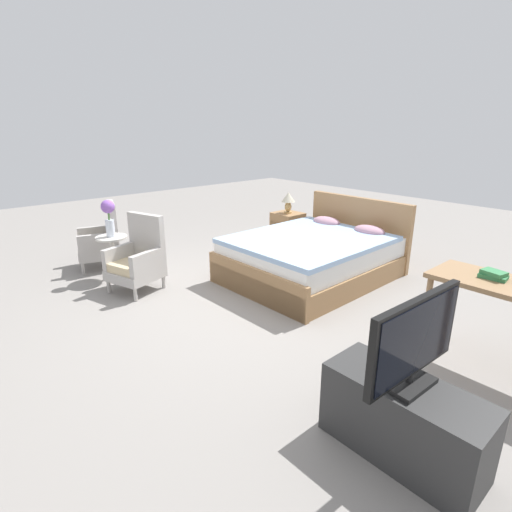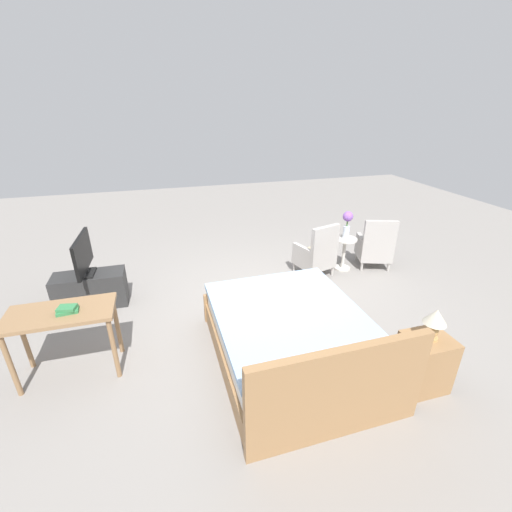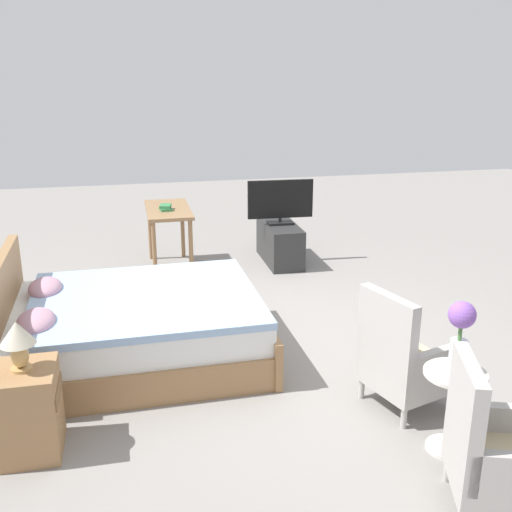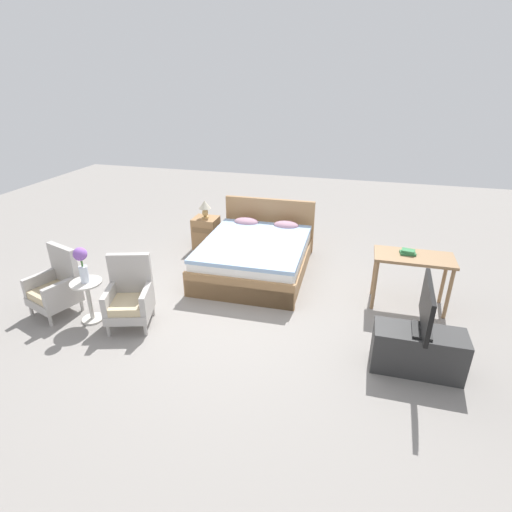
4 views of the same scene
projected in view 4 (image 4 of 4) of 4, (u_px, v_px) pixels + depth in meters
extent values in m
plane|color=gray|center=(239.00, 307.00, 5.64)|extent=(16.00, 16.00, 0.00)
cube|color=#997047|center=(256.00, 264.00, 6.60)|extent=(1.64, 2.15, 0.28)
cube|color=white|center=(256.00, 249.00, 6.49)|extent=(1.57, 2.06, 0.24)
cube|color=#93B2D6|center=(254.00, 243.00, 6.35)|extent=(1.62, 1.90, 0.06)
cube|color=#997047|center=(269.00, 224.00, 7.36)|extent=(1.64, 0.10, 0.96)
cube|color=#997047|center=(238.00, 291.00, 5.66)|extent=(1.64, 0.08, 0.40)
ellipsoid|color=#B28499|center=(246.00, 222.00, 7.15)|extent=(0.44, 0.29, 0.14)
ellipsoid|color=#B28499|center=(286.00, 225.00, 6.98)|extent=(0.44, 0.29, 0.14)
cylinder|color=#ADA8A3|center=(31.00, 310.00, 5.42)|extent=(0.04, 0.04, 0.16)
cylinder|color=#ADA8A3|center=(50.00, 321.00, 5.18)|extent=(0.04, 0.04, 0.16)
cylinder|color=#ADA8A3|center=(63.00, 296.00, 5.76)|extent=(0.04, 0.04, 0.16)
cylinder|color=#ADA8A3|center=(82.00, 305.00, 5.53)|extent=(0.04, 0.04, 0.16)
cube|color=#ADA8A3|center=(55.00, 299.00, 5.42)|extent=(0.69, 0.69, 0.12)
cube|color=#C6B289|center=(53.00, 292.00, 5.37)|extent=(0.63, 0.63, 0.10)
cube|color=#ADA8A3|center=(65.00, 268.00, 5.43)|extent=(0.54, 0.25, 0.64)
cube|color=#ADA8A3|center=(42.00, 282.00, 5.46)|extent=(0.23, 0.51, 0.26)
cube|color=#ADA8A3|center=(62.00, 291.00, 5.22)|extent=(0.23, 0.51, 0.26)
cylinder|color=#ADA8A3|center=(109.00, 330.00, 4.99)|extent=(0.04, 0.04, 0.16)
cylinder|color=#ADA8A3|center=(146.00, 330.00, 5.00)|extent=(0.04, 0.04, 0.16)
cylinder|color=#ADA8A3|center=(119.00, 311.00, 5.40)|extent=(0.04, 0.04, 0.16)
cylinder|color=#ADA8A3|center=(153.00, 310.00, 5.42)|extent=(0.04, 0.04, 0.16)
cube|color=#ADA8A3|center=(130.00, 311.00, 5.14)|extent=(0.67, 0.67, 0.12)
cube|color=#C6B289|center=(129.00, 303.00, 5.10)|extent=(0.62, 0.62, 0.10)
cube|color=#ADA8A3|center=(131.00, 276.00, 5.20)|extent=(0.54, 0.23, 0.64)
cube|color=#ADA8A3|center=(110.00, 298.00, 5.06)|extent=(0.22, 0.51, 0.26)
cube|color=#ADA8A3|center=(147.00, 298.00, 5.07)|extent=(0.22, 0.51, 0.26)
cylinder|color=beige|center=(93.00, 319.00, 5.35)|extent=(0.28, 0.28, 0.03)
cylinder|color=beige|center=(90.00, 301.00, 5.23)|extent=(0.06, 0.06, 0.52)
cylinder|color=beige|center=(86.00, 283.00, 5.12)|extent=(0.40, 0.40, 0.02)
cylinder|color=silver|center=(84.00, 274.00, 5.07)|extent=(0.11, 0.11, 0.22)
cylinder|color=#477538|center=(82.00, 263.00, 5.00)|extent=(0.02, 0.02, 0.10)
sphere|color=#8956B7|center=(80.00, 254.00, 4.95)|extent=(0.17, 0.17, 0.17)
cube|color=#997047|center=(206.00, 233.00, 7.44)|extent=(0.44, 0.40, 0.60)
cube|color=brown|center=(202.00, 231.00, 7.21)|extent=(0.37, 0.01, 0.09)
cylinder|color=tan|center=(205.00, 217.00, 7.32)|extent=(0.13, 0.13, 0.02)
ellipsoid|color=tan|center=(205.00, 213.00, 7.28)|extent=(0.11, 0.11, 0.16)
cone|color=beige|center=(205.00, 204.00, 7.21)|extent=(0.22, 0.22, 0.15)
cube|color=#2D2D2D|center=(418.00, 351.00, 4.35)|extent=(0.96, 0.40, 0.50)
cube|color=black|center=(422.00, 330.00, 4.24)|extent=(0.21, 0.33, 0.03)
cylinder|color=black|center=(422.00, 327.00, 4.23)|extent=(0.04, 0.04, 0.05)
cube|color=black|center=(427.00, 306.00, 4.12)|extent=(0.08, 0.83, 0.48)
cube|color=black|center=(429.00, 306.00, 4.11)|extent=(0.04, 0.77, 0.43)
cylinder|color=#8E6B47|center=(375.00, 285.00, 5.46)|extent=(0.05, 0.05, 0.73)
cylinder|color=#8E6B47|center=(449.00, 294.00, 5.24)|extent=(0.05, 0.05, 0.73)
cylinder|color=#8E6B47|center=(375.00, 272.00, 5.83)|extent=(0.05, 0.05, 0.73)
cylinder|color=#8E6B47|center=(444.00, 280.00, 5.61)|extent=(0.05, 0.05, 0.73)
cube|color=#8E6B47|center=(414.00, 257.00, 5.37)|extent=(1.04, 0.52, 0.04)
cube|color=#337A47|center=(408.00, 253.00, 5.41)|extent=(0.21, 0.15, 0.03)
cube|color=#337A47|center=(408.00, 251.00, 5.39)|extent=(0.19, 0.15, 0.03)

